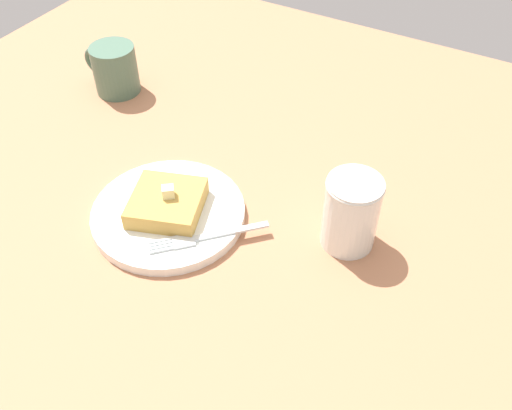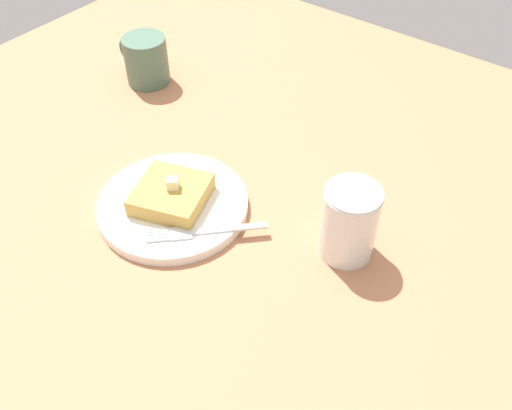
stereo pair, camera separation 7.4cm
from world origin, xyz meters
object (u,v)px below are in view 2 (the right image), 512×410
at_px(plate, 173,204).
at_px(fork, 199,232).
at_px(syrup_jar, 349,225).
at_px(coffee_mug, 146,60).

xyz_separation_m(plate, fork, (-0.07, 0.02, 0.01)).
bearing_deg(plate, syrup_jar, -160.63).
height_order(fork, syrup_jar, syrup_jar).
relative_size(syrup_jar, coffee_mug, 0.99).
distance_m(plate, syrup_jar, 0.25).
xyz_separation_m(plate, coffee_mug, (0.26, -0.21, 0.03)).
height_order(plate, syrup_jar, syrup_jar).
relative_size(fork, coffee_mug, 1.18).
xyz_separation_m(fork, syrup_jar, (-0.16, -0.10, 0.03)).
relative_size(plate, coffee_mug, 2.01).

